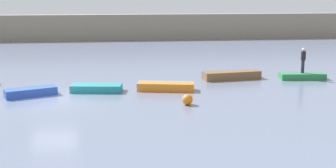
{
  "coord_description": "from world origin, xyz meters",
  "views": [
    {
      "loc": [
        3.8,
        -24.87,
        6.16
      ],
      "look_at": [
        6.55,
        1.06,
        0.49
      ],
      "focal_mm": 48.34,
      "sensor_mm": 36.0,
      "label": 1
    }
  ],
  "objects": [
    {
      "name": "mooring_buoy",
      "position": [
        7.26,
        -1.96,
        0.29
      ],
      "size": [
        0.57,
        0.57,
        0.57
      ],
      "primitive_type": "sphere",
      "color": "orange",
      "rests_on": "ground_plane"
    },
    {
      "name": "embankment_wall",
      "position": [
        0.0,
        28.33,
        1.46
      ],
      "size": [
        80.0,
        1.2,
        2.93
      ],
      "primitive_type": "cube",
      "color": "gray",
      "rests_on": "ground_plane"
    },
    {
      "name": "rowboat_brown",
      "position": [
        11.23,
        4.46,
        0.27
      ],
      "size": [
        4.02,
        1.66,
        0.54
      ],
      "primitive_type": "cube",
      "rotation": [
        0.0,
        0.0,
        0.15
      ],
      "color": "brown",
      "rests_on": "ground_plane"
    },
    {
      "name": "rowboat_green",
      "position": [
        15.99,
        3.97,
        0.21
      ],
      "size": [
        3.08,
        1.3,
        0.41
      ],
      "primitive_type": "cube",
      "rotation": [
        0.0,
        0.0,
        -0.08
      ],
      "color": "#2D7F47",
      "rests_on": "ground_plane"
    },
    {
      "name": "person_dark_shirt",
      "position": [
        15.99,
        3.97,
        1.37
      ],
      "size": [
        0.32,
        0.32,
        1.7
      ],
      "color": "#232838",
      "rests_on": "rowboat_green"
    },
    {
      "name": "rowboat_teal",
      "position": [
        2.33,
        1.68,
        0.21
      ],
      "size": [
        3.11,
        1.54,
        0.43
      ],
      "primitive_type": "cube",
      "rotation": [
        0.0,
        0.0,
        -0.13
      ],
      "color": "teal",
      "rests_on": "ground_plane"
    },
    {
      "name": "rowboat_blue",
      "position": [
        -1.36,
        0.95,
        0.24
      ],
      "size": [
        3.01,
        2.0,
        0.47
      ],
      "primitive_type": "cube",
      "rotation": [
        0.0,
        0.0,
        0.39
      ],
      "color": "#2B4CAD",
      "rests_on": "ground_plane"
    },
    {
      "name": "rowboat_orange",
      "position": [
        6.46,
        1.54,
        0.24
      ],
      "size": [
        3.5,
        1.58,
        0.48
      ],
      "primitive_type": "cube",
      "rotation": [
        0.0,
        0.0,
        -0.18
      ],
      "color": "orange",
      "rests_on": "ground_plane"
    },
    {
      "name": "ground_plane",
      "position": [
        0.0,
        0.0,
        0.0
      ],
      "size": [
        120.0,
        120.0,
        0.0
      ],
      "primitive_type": "plane",
      "color": "slate"
    }
  ]
}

